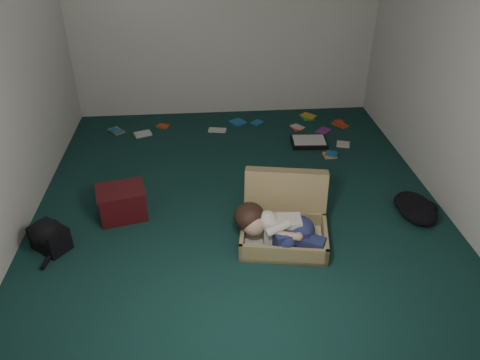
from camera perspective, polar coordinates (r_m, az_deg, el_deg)
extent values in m
plane|color=#11322E|center=(4.74, -0.15, -2.63)|extent=(4.50, 4.50, 0.00)
plane|color=white|center=(6.30, -1.97, 19.19)|extent=(4.50, 0.00, 4.50)
plane|color=white|center=(2.18, 4.77, -8.00)|extent=(4.50, 0.00, 4.50)
plane|color=white|center=(4.46, -27.19, 10.26)|extent=(0.00, 4.50, 4.50)
plane|color=white|center=(4.74, 25.27, 11.88)|extent=(0.00, 4.50, 4.50)
cube|color=tan|center=(4.17, 5.36, -6.90)|extent=(0.84, 0.66, 0.17)
cube|color=silver|center=(4.20, 5.33, -7.36)|extent=(0.76, 0.59, 0.02)
cube|color=tan|center=(4.34, 5.55, -2.14)|extent=(0.78, 0.36, 0.55)
cube|color=silver|center=(4.09, 5.12, -6.03)|extent=(0.33, 0.20, 0.24)
sphere|color=tan|center=(4.03, 1.71, -5.41)|extent=(0.20, 0.20, 0.20)
ellipsoid|color=black|center=(4.06, 1.17, -4.45)|extent=(0.27, 0.28, 0.23)
ellipsoid|color=navy|center=(4.11, 7.38, -6.04)|extent=(0.25, 0.28, 0.23)
cube|color=navy|center=(4.02, 6.16, -7.14)|extent=(0.30, 0.19, 0.15)
cube|color=navy|center=(4.04, 8.45, -7.64)|extent=(0.29, 0.24, 0.12)
sphere|color=white|center=(4.08, 9.85, -7.64)|extent=(0.12, 0.12, 0.12)
sphere|color=white|center=(4.03, 9.89, -8.43)|extent=(0.11, 0.11, 0.11)
cylinder|color=tan|center=(3.96, 5.90, -6.76)|extent=(0.20, 0.10, 0.07)
cube|color=#430D11|center=(4.60, -14.15, -2.82)|extent=(0.49, 0.42, 0.28)
cube|color=#430D11|center=(4.52, -14.40, -1.22)|extent=(0.51, 0.44, 0.02)
cube|color=black|center=(5.87, 8.40, 4.60)|extent=(0.45, 0.35, 0.05)
cube|color=white|center=(5.86, 8.42, 4.86)|extent=(0.40, 0.30, 0.01)
cube|color=gold|center=(6.34, -14.83, 5.81)|extent=(0.18, 0.14, 0.02)
cube|color=#C33E1A|center=(6.34, -9.38, 6.49)|extent=(0.23, 0.22, 0.02)
cube|color=silver|center=(6.15, -2.78, 6.06)|extent=(0.18, 0.21, 0.02)
cube|color=#1B6197|center=(6.35, 2.08, 6.97)|extent=(0.19, 0.22, 0.02)
cube|color=red|center=(6.27, 6.94, 6.38)|extent=(0.23, 0.21, 0.02)
cube|color=#258A28|center=(6.58, 8.17, 7.59)|extent=(0.19, 0.15, 0.02)
cube|color=#8B228B|center=(6.24, 10.13, 5.96)|extent=(0.23, 0.22, 0.02)
cube|color=beige|center=(5.92, 12.45, 4.22)|extent=(0.17, 0.20, 0.02)
cube|color=gold|center=(5.65, 10.90, 2.99)|extent=(0.20, 0.22, 0.02)
cube|color=#C33E1A|center=(6.43, 12.14, 6.56)|extent=(0.22, 0.20, 0.02)
cube|color=silver|center=(6.17, -11.76, 5.47)|extent=(0.20, 0.17, 0.02)
cube|color=#1B6197|center=(6.36, -0.28, 7.00)|extent=(0.22, 0.23, 0.02)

